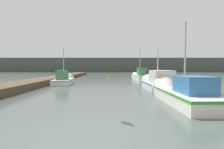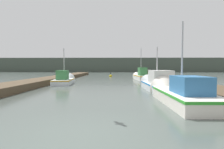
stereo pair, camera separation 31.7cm
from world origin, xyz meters
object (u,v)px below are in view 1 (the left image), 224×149
Objects in this scene: fishing_boat_1 at (157,83)px; mooring_piling_1 at (157,78)px; fishing_boat_0 at (181,93)px; channel_buoy at (109,76)px; fishing_boat_2 at (65,80)px; fishing_boat_3 at (140,76)px; mooring_piling_2 at (147,75)px.

mooring_piling_1 is (1.32, 5.30, 0.07)m from fishing_boat_1.
fishing_boat_0 is 1.01× the size of fishing_boat_1.
channel_buoy is at bearing 99.41° from fishing_boat_0.
fishing_boat_2 is at bearing -108.78° from channel_buoy.
fishing_boat_3 is at bearing -59.51° from channel_buoy.
fishing_boat_0 is at bearing -94.50° from fishing_boat_3.
fishing_boat_3 is at bearing 27.50° from fishing_boat_2.
fishing_boat_2 is 13.54m from channel_buoy.
fishing_boat_3 is 5.92× the size of channel_buoy.
fishing_boat_2 is 10.27m from fishing_boat_3.
fishing_boat_0 is 4.17× the size of mooring_piling_2.
fishing_boat_0 is 4.65m from fishing_boat_1.
channel_buoy is (-3.95, 17.28, -0.33)m from fishing_boat_1.
channel_buoy is (-3.93, 21.93, -0.27)m from fishing_boat_0.
fishing_boat_0 is 10.04m from mooring_piling_1.
fishing_boat_3 reaches higher than fishing_boat_1.
fishing_boat_3 is 5.51× the size of mooring_piling_1.
fishing_boat_3 is at bearing 176.08° from mooring_piling_2.
fishing_boat_3 is at bearing 88.09° from fishing_boat_0.
mooring_piling_2 is at bearing -54.29° from channel_buoy.
fishing_boat_1 is 9.44m from fishing_boat_2.
fishing_boat_0 is 5.68× the size of channel_buoy.
fishing_boat_0 is 14.74m from mooring_piling_2.
fishing_boat_0 reaches higher than mooring_piling_1.
fishing_boat_3 is 1.00m from mooring_piling_2.
fishing_boat_3 is 4.91m from mooring_piling_1.
fishing_boat_3 is (0.27, 10.10, 0.03)m from fishing_boat_1.
fishing_boat_2 is 3.72× the size of mooring_piling_2.
fishing_boat_1 is at bearing -97.15° from mooring_piling_2.
fishing_boat_0 is 0.96× the size of fishing_boat_3.
mooring_piling_1 is at bearing -89.29° from mooring_piling_2.
mooring_piling_2 is (1.26, 10.03, 0.21)m from fishing_boat_1.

